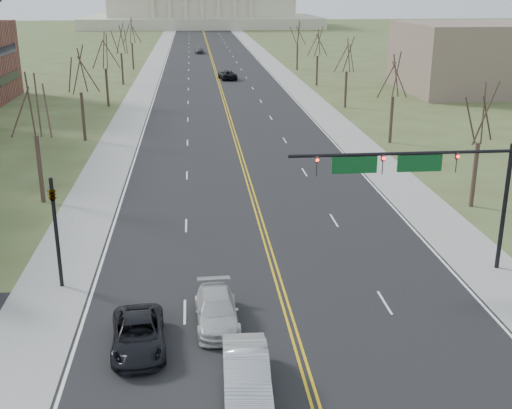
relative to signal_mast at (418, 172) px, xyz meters
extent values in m
cube|color=black|center=(-7.45, 96.50, -5.76)|extent=(20.00, 380.00, 0.01)
cube|color=black|center=(-7.45, -7.50, -5.76)|extent=(120.00, 14.00, 0.01)
cube|color=gray|center=(-19.45, 96.50, -5.75)|extent=(4.00, 380.00, 0.03)
cube|color=gray|center=(4.55, 96.50, -5.75)|extent=(4.00, 380.00, 0.03)
cube|color=gold|center=(-7.45, 96.50, -5.75)|extent=(0.42, 380.00, 0.01)
cube|color=silver|center=(-17.25, 96.50, -5.75)|extent=(0.15, 380.00, 0.01)
cube|color=silver|center=(2.35, 96.50, -5.75)|extent=(0.15, 380.00, 0.01)
cube|color=beige|center=(-7.45, 236.50, -3.76)|extent=(90.00, 60.00, 4.00)
cylinder|color=black|center=(5.05, 0.00, -2.16)|extent=(0.24, 0.24, 7.20)
cylinder|color=black|center=(-0.95, 0.00, 1.04)|extent=(12.00, 0.18, 0.18)
imported|color=black|center=(2.05, 0.00, 0.49)|extent=(0.35, 0.40, 1.10)
sphere|color=#FF0C0C|center=(2.05, -0.15, 0.84)|extent=(0.18, 0.18, 0.18)
imported|color=black|center=(-1.95, 0.00, 0.49)|extent=(0.35, 0.40, 1.10)
sphere|color=#FF0C0C|center=(-1.95, -0.15, 0.84)|extent=(0.18, 0.18, 0.18)
imported|color=black|center=(-5.45, 0.00, 0.49)|extent=(0.35, 0.40, 1.10)
sphere|color=#FF0C0C|center=(-5.45, -0.15, 0.84)|extent=(0.18, 0.18, 0.18)
cube|color=#0C4C1E|center=(0.05, 0.00, 0.49)|extent=(2.40, 0.12, 0.90)
cube|color=#0C4C1E|center=(-3.45, 0.00, 0.49)|extent=(2.40, 0.12, 0.90)
cylinder|color=black|center=(-18.95, 0.00, -2.76)|extent=(0.20, 0.20, 6.00)
imported|color=black|center=(-18.95, 0.00, -0.56)|extent=(0.32, 0.36, 0.99)
cylinder|color=#31231D|center=(8.05, 10.50, -3.42)|extent=(0.32, 0.32, 4.68)
cylinder|color=#31231D|center=(-22.95, 14.50, -3.29)|extent=(0.32, 0.32, 4.95)
cylinder|color=#31231D|center=(8.05, 30.50, -3.42)|extent=(0.32, 0.32, 4.68)
cylinder|color=#31231D|center=(-22.95, 34.50, -3.29)|extent=(0.32, 0.32, 4.95)
cylinder|color=#31231D|center=(8.05, 50.50, -3.42)|extent=(0.32, 0.32, 4.68)
cylinder|color=#31231D|center=(-22.95, 54.50, -3.29)|extent=(0.32, 0.32, 4.95)
cylinder|color=#31231D|center=(8.05, 70.50, -3.42)|extent=(0.32, 0.32, 4.68)
cylinder|color=#31231D|center=(-22.95, 74.50, -3.29)|extent=(0.32, 0.32, 4.95)
cylinder|color=#31231D|center=(8.05, 90.50, -3.42)|extent=(0.32, 0.32, 4.68)
cylinder|color=#31231D|center=(-22.95, 94.50, -3.29)|extent=(0.32, 0.32, 4.95)
cube|color=black|center=(-36.90, 60.50, -2.61)|extent=(0.10, 9.80, 1.20)
cube|color=black|center=(-36.90, 60.50, 1.06)|extent=(0.10, 9.80, 1.20)
cube|color=#756653|center=(32.55, 62.50, -0.76)|extent=(25.00, 20.00, 10.00)
imported|color=#B2B4BA|center=(-9.99, -10.32, -4.91)|extent=(1.90, 5.12, 1.67)
imported|color=black|center=(-14.41, -6.65, -5.06)|extent=(2.65, 5.10, 1.37)
imported|color=#B2B2B2|center=(-10.92, -4.82, -5.05)|extent=(2.09, 4.87, 1.40)
imported|color=black|center=(-5.82, 78.92, -4.97)|extent=(3.32, 5.89, 1.55)
imported|color=#55585D|center=(-9.94, 124.31, -4.92)|extent=(2.44, 5.02, 1.65)
camera|label=1|loc=(-11.69, -31.62, 9.31)|focal=45.00mm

